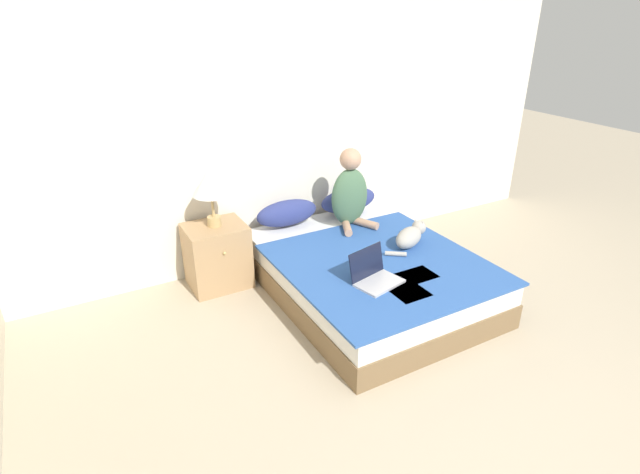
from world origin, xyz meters
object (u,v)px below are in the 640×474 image
(person_sitting, at_px, (350,193))
(cat_tabby, at_px, (410,236))
(pillow_far, at_px, (348,200))
(nightstand, at_px, (217,256))
(laptop_open, at_px, (375,276))
(table_lamp, at_px, (211,184))
(pillow_near, at_px, (287,213))
(bed, at_px, (368,274))

(person_sitting, distance_m, cat_tabby, 0.71)
(pillow_far, xyz_separation_m, nightstand, (-1.39, -0.08, -0.23))
(laptop_open, height_order, table_lamp, table_lamp)
(pillow_near, relative_size, nightstand, 1.06)
(bed, relative_size, laptop_open, 5.03)
(pillow_near, height_order, person_sitting, person_sitting)
(bed, height_order, pillow_near, pillow_near)
(bed, xyz_separation_m, nightstand, (-1.05, 0.79, 0.09))
(pillow_far, height_order, nightstand, pillow_far)
(laptop_open, bearing_deg, cat_tabby, 16.90)
(pillow_far, height_order, person_sitting, person_sitting)
(pillow_far, xyz_separation_m, laptop_open, (-0.56, -1.26, -0.07))
(cat_tabby, distance_m, nightstand, 1.68)
(bed, height_order, pillow_far, pillow_far)
(pillow_near, relative_size, table_lamp, 1.18)
(nightstand, distance_m, table_lamp, 0.66)
(cat_tabby, height_order, nightstand, cat_tabby)
(bed, bearing_deg, pillow_near, 111.34)
(pillow_near, distance_m, cat_tabby, 1.16)
(person_sitting, height_order, cat_tabby, person_sitting)
(pillow_near, xyz_separation_m, nightstand, (-0.72, -0.08, -0.23))
(bed, relative_size, pillow_far, 3.31)
(laptop_open, height_order, nightstand, laptop_open)
(pillow_far, relative_size, table_lamp, 1.18)
(person_sitting, bearing_deg, bed, -106.76)
(laptop_open, bearing_deg, pillow_far, 52.77)
(cat_tabby, relative_size, nightstand, 0.89)
(cat_tabby, height_order, table_lamp, table_lamp)
(person_sitting, xyz_separation_m, table_lamp, (-1.23, 0.20, 0.24))
(laptop_open, bearing_deg, pillow_near, 81.78)
(pillow_near, bearing_deg, nightstand, -173.94)
(nightstand, bearing_deg, table_lamp, 43.39)
(person_sitting, distance_m, nightstand, 1.32)
(cat_tabby, bearing_deg, pillow_near, 105.04)
(pillow_far, distance_m, laptop_open, 1.38)
(pillow_far, relative_size, person_sitting, 0.83)
(laptop_open, distance_m, nightstand, 1.46)
(nightstand, bearing_deg, bed, -36.66)
(cat_tabby, xyz_separation_m, nightstand, (-1.45, 0.83, -0.20))
(person_sitting, distance_m, table_lamp, 1.27)
(pillow_near, relative_size, laptop_open, 1.52)
(bed, distance_m, table_lamp, 1.51)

